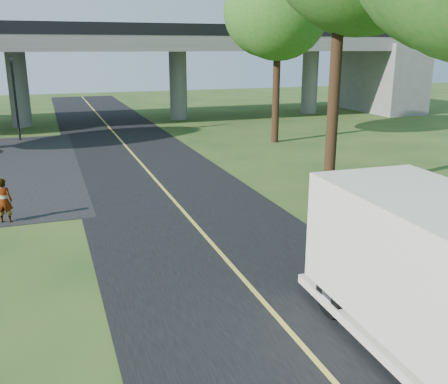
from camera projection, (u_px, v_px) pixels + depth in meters
name	position (u px, v px, depth m)	size (l,w,h in m)	color
ground	(294.00, 338.00, 10.13)	(120.00, 120.00, 0.00)	#254619
road	(174.00, 201.00, 19.17)	(7.00, 90.00, 0.02)	black
lane_line	(174.00, 200.00, 19.16)	(0.12, 90.00, 0.01)	gold
overpass	(101.00, 63.00, 37.79)	(54.00, 10.00, 7.30)	slate
traffic_signal	(14.00, 89.00, 30.81)	(0.18, 0.22, 5.20)	black
tree_right_far	(283.00, 0.00, 28.73)	(5.77, 5.67, 10.99)	#382314
pedestrian	(4.00, 201.00, 16.58)	(0.56, 0.37, 1.53)	gray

